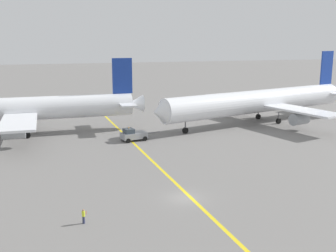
% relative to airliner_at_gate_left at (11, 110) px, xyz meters
% --- Properties ---
extents(ground_plane, '(600.00, 600.00, 0.00)m').
position_rel_airliner_at_gate_left_xyz_m(ground_plane, '(23.18, -43.25, -5.49)').
color(ground_plane, slate).
extents(taxiway_stripe, '(4.82, 119.94, 0.01)m').
position_rel_airliner_at_gate_left_xyz_m(taxiway_stripe, '(23.64, -33.25, -5.49)').
color(taxiway_stripe, yellow).
rests_on(taxiway_stripe, ground).
extents(airliner_at_gate_left, '(57.27, 38.91, 15.83)m').
position_rel_airliner_at_gate_left_xyz_m(airliner_at_gate_left, '(0.00, 0.00, 0.00)').
color(airliner_at_gate_left, white).
rests_on(airliner_at_gate_left, ground).
extents(airliner_being_pushed, '(57.28, 40.42, 16.77)m').
position_rel_airliner_at_gate_left_xyz_m(airliner_being_pushed, '(56.22, -3.01, -0.30)').
color(airliner_being_pushed, white).
rests_on(airliner_being_pushed, ground).
extents(pushback_tug, '(8.36, 3.86, 2.84)m').
position_rel_airliner_at_gate_left_xyz_m(pushback_tug, '(23.34, -11.64, -4.29)').
color(pushback_tug, gray).
rests_on(pushback_tug, ground).
extents(ground_crew_marshaller_foreground, '(0.50, 0.36, 1.66)m').
position_rel_airliner_at_gate_left_xyz_m(ground_crew_marshaller_foreground, '(10.12, -47.02, -4.63)').
color(ground_crew_marshaller_foreground, '#2D3351').
rests_on(ground_crew_marshaller_foreground, ground).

